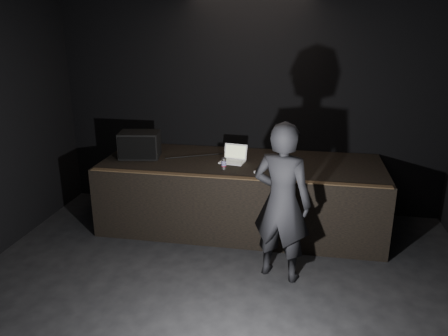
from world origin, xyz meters
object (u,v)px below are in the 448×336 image
(stage_riser, at_px, (241,194))
(beer_can, at_px, (224,164))
(laptop, at_px, (234,157))
(stage_monitor, at_px, (140,145))
(person, at_px, (282,202))

(stage_riser, relative_size, beer_can, 25.44)
(laptop, bearing_deg, stage_monitor, -168.72)
(laptop, relative_size, person, 0.20)
(stage_monitor, xyz_separation_m, person, (2.17, -1.24, -0.24))
(stage_monitor, distance_m, laptop, 1.41)
(stage_riser, distance_m, person, 1.51)
(laptop, height_order, person, person)
(stage_monitor, xyz_separation_m, beer_can, (1.33, -0.33, -0.11))
(stage_monitor, relative_size, person, 0.33)
(beer_can, bearing_deg, person, -47.33)
(stage_riser, height_order, person, person)
(stage_riser, bearing_deg, laptop, -178.92)
(stage_monitor, relative_size, laptop, 1.64)
(laptop, bearing_deg, person, -49.64)
(stage_monitor, bearing_deg, person, -39.24)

